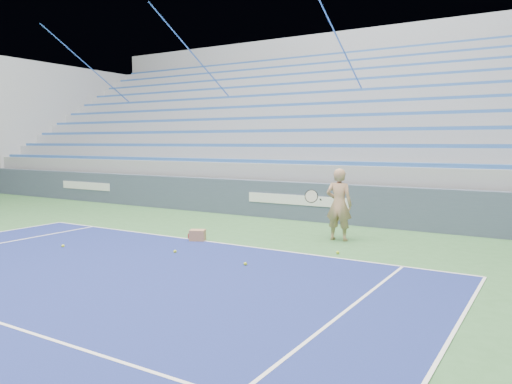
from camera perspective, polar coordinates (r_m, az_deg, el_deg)
sponsor_barrier at (r=14.57m, az=4.91°, el=-1.04°), size 30.00×0.32×1.10m
bleachers at (r=19.75m, az=12.42°, el=5.86°), size 31.00×9.15×7.30m
tennis_player at (r=11.59m, az=9.43°, el=-1.41°), size 0.93×0.84×1.67m
ball_box at (r=11.55m, az=-6.70°, el=-4.95°), size 0.42×0.39×0.26m
tennis_ball_0 at (r=10.30m, az=9.32°, el=-6.84°), size 0.07×0.07×0.07m
tennis_ball_1 at (r=11.55m, az=-21.20°, el=-5.78°), size 0.07×0.07×0.07m
tennis_ball_2 at (r=10.38m, az=-9.24°, el=-6.74°), size 0.07×0.07×0.07m
tennis_ball_3 at (r=9.23m, az=-1.22°, el=-8.23°), size 0.07×0.07×0.07m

